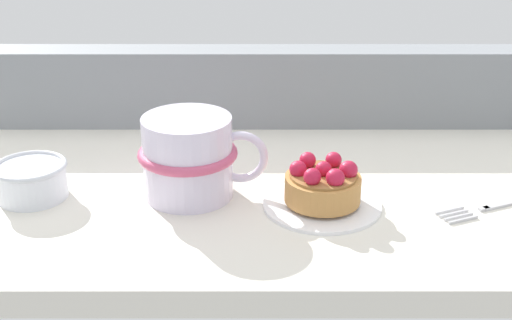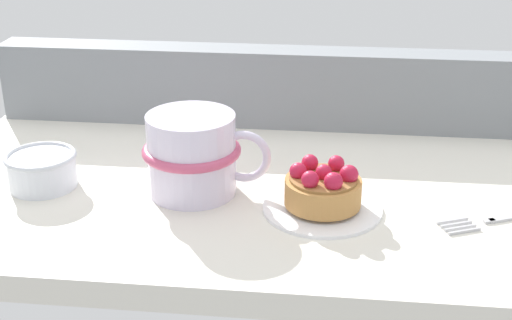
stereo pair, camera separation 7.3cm
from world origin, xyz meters
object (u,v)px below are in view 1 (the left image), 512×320
dessert_plate (323,203)px  dessert_fork (512,202)px  sugar_bowl (33,179)px  coffee_mug (191,157)px  raspberry_tart (324,184)px

dessert_plate → dessert_fork: (19.81, 0.50, -0.05)cm
dessert_plate → sugar_bowl: 30.89cm
dessert_fork → sugar_bowl: 50.63cm
dessert_plate → dessert_fork: 19.81cm
coffee_mug → sugar_bowl: size_ratio=1.76×
raspberry_tart → sugar_bowl: 30.86cm
raspberry_tart → coffee_mug: coffee_mug is taller
sugar_bowl → dessert_fork: bearing=-2.0°
dessert_plate → sugar_bowl: bearing=175.8°
sugar_bowl → raspberry_tart: bearing=-4.2°
sugar_bowl → coffee_mug: bearing=1.7°
dessert_plate → raspberry_tart: 2.25cm
coffee_mug → dessert_fork: 34.04cm
raspberry_tart → sugar_bowl: bearing=175.8°
raspberry_tart → coffee_mug: bearing=168.9°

